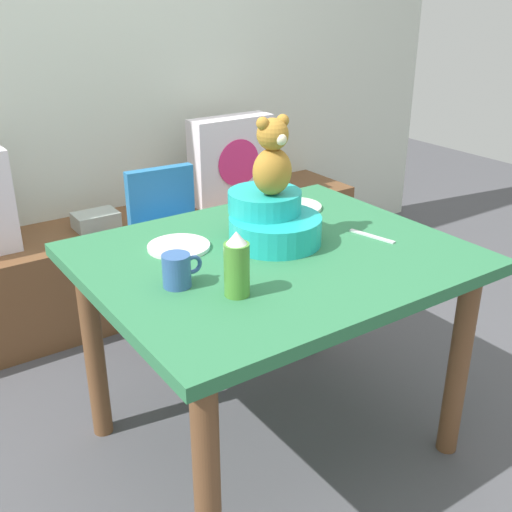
{
  "coord_description": "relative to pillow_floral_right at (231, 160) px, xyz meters",
  "views": [
    {
      "loc": [
        -1.06,
        -1.44,
        1.52
      ],
      "look_at": [
        0.0,
        0.1,
        0.69
      ],
      "focal_mm": 43.52,
      "sensor_mm": 36.0,
      "label": 1
    }
  ],
  "objects": [
    {
      "name": "back_wall",
      "position": [
        -0.61,
        0.29,
        0.62
      ],
      "size": [
        4.4,
        0.1,
        2.6
      ],
      "primitive_type": "cube",
      "color": "silver",
      "rests_on": "ground_plane"
    },
    {
      "name": "dining_table",
      "position": [
        -0.61,
        -1.21,
        -0.05
      ],
      "size": [
        1.15,
        0.96,
        0.74
      ],
      "color": "#2D7247",
      "rests_on": "ground_plane"
    },
    {
      "name": "window_bench",
      "position": [
        -0.61,
        0.02,
        -0.45
      ],
      "size": [
        2.6,
        0.44,
        0.46
      ],
      "primitive_type": "cube",
      "color": "brown",
      "rests_on": "ground_plane"
    },
    {
      "name": "pillow_floral_right",
      "position": [
        0.0,
        0.0,
        0.0
      ],
      "size": [
        0.44,
        0.15,
        0.44
      ],
      "color": "silver",
      "rests_on": "window_bench"
    },
    {
      "name": "infant_seat_teal",
      "position": [
        -0.56,
        -1.13,
        0.13
      ],
      "size": [
        0.3,
        0.33,
        0.16
      ],
      "color": "#1FADAA",
      "rests_on": "dining_table"
    },
    {
      "name": "dinner_plate_near",
      "position": [
        -0.3,
        -0.92,
        0.07
      ],
      "size": [
        0.2,
        0.2,
        0.01
      ],
      "primitive_type": "cylinder",
      "color": "white",
      "rests_on": "dining_table"
    },
    {
      "name": "ground_plane",
      "position": [
        -0.61,
        -1.21,
        -0.68
      ],
      "size": [
        8.0,
        8.0,
        0.0
      ],
      "primitive_type": "plane",
      "color": "#4C4C51"
    },
    {
      "name": "coffee_mug",
      "position": [
        -0.96,
        -1.25,
        0.11
      ],
      "size": [
        0.12,
        0.08,
        0.09
      ],
      "color": "#335999",
      "rests_on": "dining_table"
    },
    {
      "name": "table_fork",
      "position": [
        -0.26,
        -1.29,
        0.06
      ],
      "size": [
        0.06,
        0.17,
        0.01
      ],
      "primitive_type": "cube",
      "rotation": [
        0.0,
        0.0,
        0.24
      ],
      "color": "silver",
      "rests_on": "dining_table"
    },
    {
      "name": "dinner_plate_far",
      "position": [
        -0.84,
        -1.01,
        0.07
      ],
      "size": [
        0.2,
        0.2,
        0.01
      ],
      "primitive_type": "cylinder",
      "color": "white",
      "rests_on": "dining_table"
    },
    {
      "name": "teddy_bear",
      "position": [
        -0.56,
        -1.13,
        0.34
      ],
      "size": [
        0.13,
        0.12,
        0.25
      ],
      "color": "#AC792B",
      "rests_on": "infant_seat_teal"
    },
    {
      "name": "highchair",
      "position": [
        -0.56,
        -0.42,
        -0.16
      ],
      "size": [
        0.34,
        0.47,
        0.79
      ],
      "color": "#2672B2",
      "rests_on": "ground_plane"
    },
    {
      "name": "ketchup_bottle",
      "position": [
        -0.86,
        -1.39,
        0.15
      ],
      "size": [
        0.07,
        0.07,
        0.18
      ],
      "color": "#4C8C33",
      "rests_on": "dining_table"
    },
    {
      "name": "book_stack",
      "position": [
        -0.74,
        0.02,
        -0.18
      ],
      "size": [
        0.2,
        0.14,
        0.07
      ],
      "primitive_type": "cube",
      "color": "#A7B2AA",
      "rests_on": "window_bench"
    }
  ]
}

